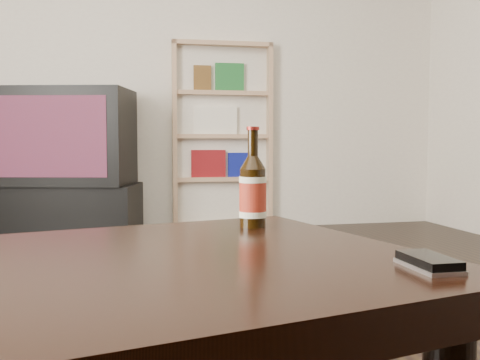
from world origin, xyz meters
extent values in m
cube|color=silver|center=(0.00, 3.01, 1.35)|extent=(5.00, 0.02, 2.70)
cube|color=black|center=(-0.43, 2.76, 0.19)|extent=(1.06, 0.72, 0.39)
cube|color=black|center=(-0.43, 2.76, 0.71)|extent=(0.99, 0.76, 0.66)
cube|color=#A61804|center=(-0.50, 2.49, 0.71)|extent=(0.70, 0.19, 0.53)
cube|color=tan|center=(0.35, 3.11, 0.72)|extent=(0.04, 0.36, 1.45)
cube|color=tan|center=(1.09, 3.09, 0.72)|extent=(0.04, 0.36, 1.45)
cube|color=tan|center=(0.72, 3.10, 1.43)|extent=(0.79, 0.38, 0.03)
cube|color=tan|center=(0.72, 3.10, 0.02)|extent=(0.79, 0.38, 0.03)
cube|color=tan|center=(0.73, 3.26, 0.72)|extent=(0.78, 0.06, 1.45)
cube|color=tan|center=(0.72, 3.10, 0.39)|extent=(0.72, 0.34, 0.03)
cube|color=tan|center=(0.72, 3.10, 0.72)|extent=(0.72, 0.34, 0.03)
cube|color=tan|center=(0.72, 3.10, 1.06)|extent=(0.72, 0.34, 0.03)
cube|color=maroon|center=(0.61, 3.08, 0.51)|extent=(0.27, 0.23, 0.21)
cube|color=navy|center=(0.86, 3.08, 0.50)|extent=(0.18, 0.23, 0.19)
cube|color=white|center=(0.67, 3.08, 0.84)|extent=(0.34, 0.23, 0.21)
cube|color=#1F672C|center=(0.78, 3.08, 1.18)|extent=(0.23, 0.23, 0.21)
cube|color=brown|center=(0.57, 3.09, 1.17)|extent=(0.14, 0.23, 0.19)
cube|color=black|center=(-0.26, -0.41, 0.46)|extent=(1.45, 1.04, 0.07)
cylinder|color=black|center=(0.23, 0.00, 0.21)|extent=(0.09, 0.09, 0.43)
cylinder|color=black|center=(0.19, -0.06, 0.56)|extent=(0.07, 0.07, 0.13)
cylinder|color=maroon|center=(0.19, -0.06, 0.56)|extent=(0.08, 0.08, 0.08)
cylinder|color=beige|center=(0.19, -0.06, 0.60)|extent=(0.08, 0.08, 0.01)
cylinder|color=beige|center=(0.19, -0.06, 0.52)|extent=(0.08, 0.08, 0.01)
cone|color=black|center=(0.19, -0.06, 0.64)|extent=(0.07, 0.07, 0.03)
cylinder|color=black|center=(0.19, -0.06, 0.68)|extent=(0.03, 0.03, 0.06)
cylinder|color=maroon|center=(0.19, -0.06, 0.72)|extent=(0.04, 0.04, 0.01)
cube|color=silver|center=(0.35, -0.53, 0.49)|extent=(0.06, 0.11, 0.01)
cube|color=black|center=(0.35, -0.53, 0.50)|extent=(0.06, 0.11, 0.02)
cylinder|color=silver|center=(0.35, -0.56, 0.51)|extent=(0.02, 0.02, 0.00)
camera|label=1|loc=(-0.12, -1.29, 0.69)|focal=42.00mm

